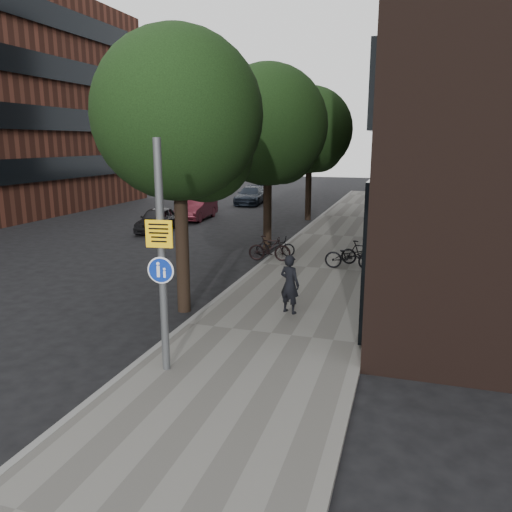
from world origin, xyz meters
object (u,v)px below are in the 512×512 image
at_px(parked_bike_facade_near, 350,256).
at_px(signpost, 162,258).
at_px(pedestrian, 290,284).
at_px(parked_car_near, 157,219).

bearing_deg(parked_bike_facade_near, signpost, 162.27).
bearing_deg(pedestrian, parked_bike_facade_near, -79.03).
relative_size(pedestrian, parked_bike_facade_near, 0.88).
bearing_deg(parked_car_near, parked_bike_facade_near, -35.47).
height_order(signpost, parked_bike_facade_near, signpost).
relative_size(signpost, parked_bike_facade_near, 2.53).
bearing_deg(signpost, pedestrian, 61.42).
bearing_deg(parked_bike_facade_near, pedestrian, 167.09).
distance_m(signpost, parked_car_near, 17.09).
bearing_deg(parked_car_near, pedestrian, -56.06).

